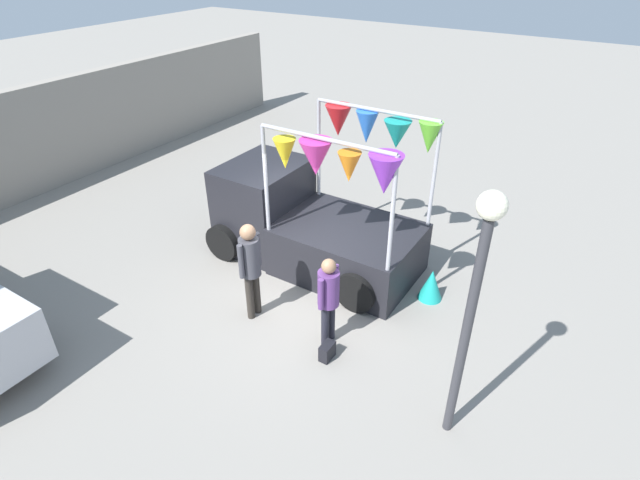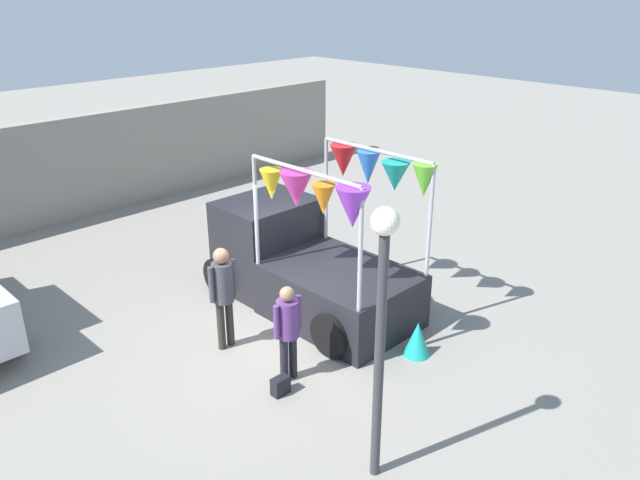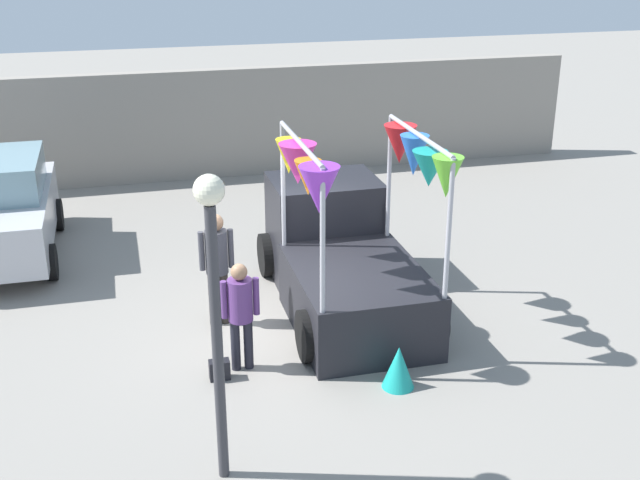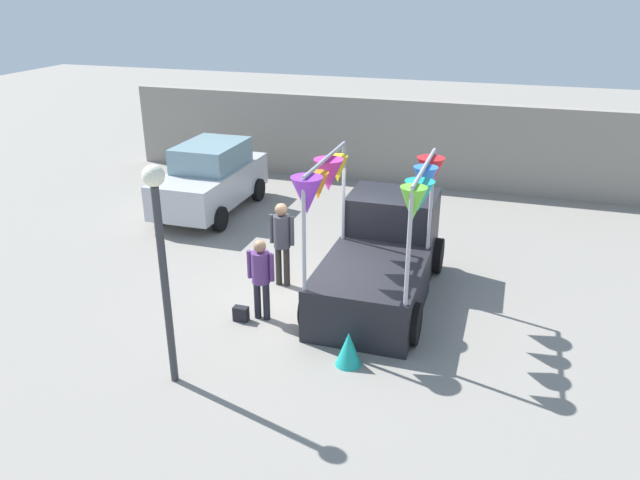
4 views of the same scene
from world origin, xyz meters
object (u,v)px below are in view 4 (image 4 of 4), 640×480
Objects in this scene: vendor_truck at (382,251)px; person_customer at (261,272)px; person_vendor at (282,236)px; parked_car at (211,178)px; street_lamp at (161,245)px; folded_kite_bundle_teal at (349,349)px; handbag at (241,314)px.

vendor_truck reaches higher than person_customer.
person_vendor is at bearing -172.69° from vendor_truck.
person_customer is at bearing -54.91° from parked_car.
folded_kite_bundle_teal is (2.53, 1.26, -2.05)m from street_lamp.
vendor_truck is at bearing 40.12° from handbag.
folded_kite_bundle_teal is at bearing -47.77° from parked_car.
parked_car is 6.22m from person_customer.
person_vendor reaches higher than folded_kite_bundle_teal.
vendor_truck reaches higher than folded_kite_bundle_teal.
person_vendor is at bearing 82.18° from handbag.
parked_car is at bearing 132.23° from folded_kite_bundle_teal.
handbag is (3.23, -5.29, -0.80)m from parked_car.
person_vendor is 3.28m from folded_kite_bundle_teal.
parked_car is 2.22× the size of person_vendor.
person_customer is at bearing -84.95° from person_vendor.
vendor_truck is 1.15× the size of street_lamp.
street_lamp reaches higher than vendor_truck.
vendor_truck is 2.56× the size of person_customer.
person_vendor is at bearing 82.93° from street_lamp.
vendor_truck is 2.75m from folded_kite_bundle_teal.
parked_car reaches higher than person_vendor.
person_customer is 2.71m from street_lamp.
handbag is at bearing 83.53° from street_lamp.
person_vendor is at bearing 95.05° from person_customer.
street_lamp is at bearing -153.58° from folded_kite_bundle_teal.
person_customer is 1.44m from person_vendor.
street_lamp is at bearing -104.53° from person_customer.
vendor_truck reaches higher than person_vendor.
handbag is 3.02m from street_lamp.
vendor_truck is at bearing 57.86° from street_lamp.
street_lamp reaches higher than person_customer.
folded_kite_bundle_teal is at bearing -49.45° from person_vendor.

